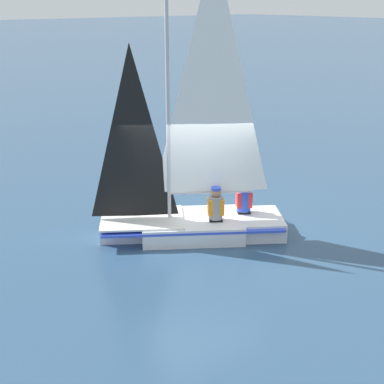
{
  "coord_description": "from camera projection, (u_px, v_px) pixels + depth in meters",
  "views": [
    {
      "loc": [
        8.46,
        -6.77,
        4.93
      ],
      "look_at": [
        0.0,
        0.0,
        1.0
      ],
      "focal_mm": 50.0,
      "sensor_mm": 36.0,
      "label": 1
    }
  ],
  "objects": [
    {
      "name": "sailor_crew",
      "position": [
        244.0,
        203.0,
        11.93
      ],
      "size": [
        0.42,
        0.43,
        1.16
      ],
      "rotation": [
        0.0,
        0.0,
        4.11
      ],
      "color": "black",
      "rests_on": "ground_plane"
    },
    {
      "name": "sailor_helm",
      "position": [
        216.0,
        211.0,
        11.51
      ],
      "size": [
        0.42,
        0.43,
        1.16
      ],
      "rotation": [
        0.0,
        0.0,
        4.11
      ],
      "color": "black",
      "rests_on": "ground_plane"
    },
    {
      "name": "sailboat_main",
      "position": [
        192.0,
        198.0,
        11.57
      ],
      "size": [
        3.39,
        4.02,
        6.08
      ],
      "rotation": [
        0.0,
        0.0,
        4.11
      ],
      "color": "silver",
      "rests_on": "ground_plane"
    },
    {
      "name": "ground_plane",
      "position": [
        192.0,
        234.0,
        11.86
      ],
      "size": [
        260.0,
        260.0,
        0.0
      ],
      "primitive_type": "plane",
      "color": "#2D4C6B"
    }
  ]
}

